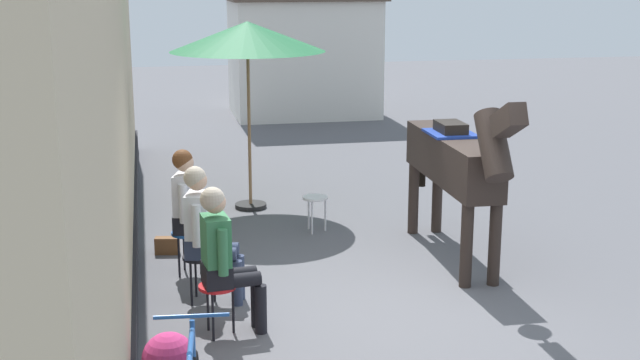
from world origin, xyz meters
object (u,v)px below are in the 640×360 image
at_px(spare_stool_white, 315,201).
at_px(satchel_bag, 167,246).
at_px(seated_visitor_far, 192,206).
at_px(seated_visitor_middle, 205,227).
at_px(seated_visitor_near, 223,253).
at_px(saddled_horse_center, 456,161).
at_px(cafe_parasol, 247,38).

relative_size(spare_stool_white, satchel_bag, 1.64).
bearing_deg(seated_visitor_far, seated_visitor_middle, -84.61).
bearing_deg(seated_visitor_near, seated_visitor_middle, 96.97).
bearing_deg(saddled_horse_center, cafe_parasol, 126.48).
bearing_deg(satchel_bag, seated_visitor_far, 120.06).
height_order(seated_visitor_near, satchel_bag, seated_visitor_near).
relative_size(seated_visitor_near, satchel_bag, 4.96).
bearing_deg(spare_stool_white, seated_visitor_near, -115.88).
bearing_deg(seated_visitor_far, seated_visitor_near, -83.82).
height_order(saddled_horse_center, cafe_parasol, cafe_parasol).
distance_m(seated_visitor_far, cafe_parasol, 3.16).
distance_m(seated_visitor_middle, saddled_horse_center, 2.97).
relative_size(seated_visitor_middle, satchel_bag, 4.96).
bearing_deg(satchel_bag, cafe_parasol, -113.12).
bearing_deg(seated_visitor_far, spare_stool_white, 38.48).
bearing_deg(saddled_horse_center, seated_visitor_near, -150.77).
relative_size(seated_visitor_near, cafe_parasol, 0.54).
bearing_deg(saddled_horse_center, seated_visitor_far, 177.57).
bearing_deg(seated_visitor_near, spare_stool_white, 64.12).
height_order(saddled_horse_center, spare_stool_white, saddled_horse_center).
height_order(seated_visitor_far, cafe_parasol, cafe_parasol).
height_order(seated_visitor_near, saddled_horse_center, saddled_horse_center).
relative_size(cafe_parasol, satchel_bag, 9.21).
relative_size(seated_visitor_near, seated_visitor_middle, 1.00).
height_order(seated_visitor_near, cafe_parasol, cafe_parasol).
distance_m(seated_visitor_far, spare_stool_white, 2.09).
relative_size(saddled_horse_center, satchel_bag, 10.71).
xyz_separation_m(saddled_horse_center, cafe_parasol, (-1.99, 2.70, 1.20)).
xyz_separation_m(seated_visitor_near, saddled_horse_center, (2.76, 1.54, 0.38)).
bearing_deg(seated_visitor_near, cafe_parasol, 79.78).
height_order(seated_visitor_middle, spare_stool_white, seated_visitor_middle).
relative_size(seated_visitor_near, seated_visitor_far, 1.00).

